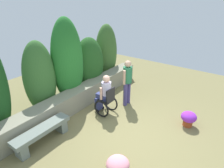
% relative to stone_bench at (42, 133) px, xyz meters
% --- Properties ---
extents(ground_plane, '(12.48, 12.48, 0.00)m').
position_rel_stone_bench_xyz_m(ground_plane, '(1.57, -1.55, -0.32)').
color(ground_plane, olive).
extents(stone_retaining_wall, '(6.86, 0.53, 0.65)m').
position_rel_stone_bench_xyz_m(stone_retaining_wall, '(1.57, 0.56, 0.01)').
color(stone_retaining_wall, gray).
rests_on(stone_retaining_wall, ground).
extents(hedge_backdrop, '(6.97, 1.04, 2.93)m').
position_rel_stone_bench_xyz_m(hedge_backdrop, '(1.64, 1.19, 0.96)').
color(hedge_backdrop, '#2A5C21').
rests_on(hedge_backdrop, ground).
extents(stone_bench, '(1.56, 0.37, 0.47)m').
position_rel_stone_bench_xyz_m(stone_bench, '(0.00, 0.00, 0.00)').
color(stone_bench, slate).
rests_on(stone_bench, ground).
extents(person_in_wheelchair, '(0.53, 0.66, 1.33)m').
position_rel_stone_bench_xyz_m(person_in_wheelchair, '(2.05, -0.44, 0.31)').
color(person_in_wheelchair, black).
rests_on(person_in_wheelchair, ground).
extents(person_standing_companion, '(0.49, 0.30, 1.59)m').
position_rel_stone_bench_xyz_m(person_standing_companion, '(2.94, -0.69, 0.60)').
color(person_standing_companion, '#443D7A').
rests_on(person_standing_companion, ground).
extents(flower_pot_purple_near, '(0.44, 0.44, 0.45)m').
position_rel_stone_bench_xyz_m(flower_pot_purple_near, '(2.94, -2.80, -0.06)').
color(flower_pot_purple_near, '#A24120').
rests_on(flower_pot_purple_near, ground).
extents(flower_pot_terracotta_by_wall, '(0.50, 0.50, 0.42)m').
position_rel_stone_bench_xyz_m(flower_pot_terracotta_by_wall, '(0.34, -2.11, -0.08)').
color(flower_pot_terracotta_by_wall, '#5C5A59').
rests_on(flower_pot_terracotta_by_wall, ground).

